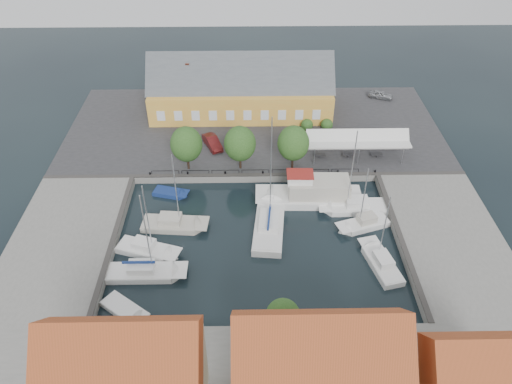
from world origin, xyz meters
The scene contains 20 objects.
ground centered at (0.00, 0.00, 0.00)m, with size 140.00×140.00×0.00m, color black.
north_quay centered at (0.00, 23.00, 0.50)m, with size 56.00×26.00×1.00m, color #2D2D30.
west_quay centered at (-22.00, -2.00, 0.50)m, with size 12.00×24.00×1.00m, color slate.
east_quay centered at (22.00, -2.00, 0.50)m, with size 12.00×24.00×1.00m, color slate.
quay_edge_fittings centered at (0.02, 4.75, 1.06)m, with size 56.00×24.72×0.40m.
warehouse centered at (-2.60, 28.36, 4.43)m, with size 28.56×14.00×9.55m.
tent_canopy centered at (14.00, 14.50, 3.68)m, with size 14.00×4.00×2.83m.
quay_trees centered at (-2.00, 12.00, 4.88)m, with size 18.20×4.20×6.30m.
car_silver centered at (21.32, 32.04, 1.67)m, with size 1.59×3.95×1.35m, color #95979B.
car_red centered at (-6.04, 17.40, 1.76)m, with size 1.62×4.64×1.53m, color #521213.
center_sailboat centered at (1.49, 1.04, 0.36)m, with size 4.38×11.36×14.90m.
trawler centered at (7.22, 6.05, 1.02)m, with size 13.72×4.37×5.00m.
east_boat_a centered at (12.10, 4.20, 0.26)m, with size 8.49×2.86×11.91m.
east_boat_b centered at (12.79, 0.96, 0.26)m, with size 6.80×4.11×9.19m.
east_boat_c centered at (13.43, -5.42, 0.26)m, with size 3.98×7.67×9.64m.
west_boat_b centered at (-9.92, 1.31, 0.26)m, with size 8.17×3.37×10.93m.
west_boat_c centered at (-12.37, -2.96, 0.26)m, with size 7.68×4.53×10.14m.
west_boat_d centered at (-12.04, -6.43, 0.27)m, with size 8.63×2.64×11.46m.
launch_sw centered at (-13.40, -11.19, 0.09)m, with size 5.39×4.74×0.98m.
launch_nw centered at (-11.05, 7.65, 0.09)m, with size 4.87×2.94×0.88m.
Camera 1 is at (-0.84, -43.41, 39.74)m, focal length 35.00 mm.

